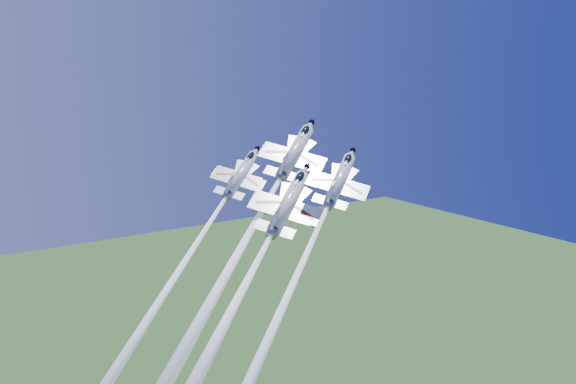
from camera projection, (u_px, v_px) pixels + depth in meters
jet_lead at (252, 228)px, 91.81m from camera, size 36.23×32.55×40.19m
jet_left at (186, 260)px, 87.07m from camera, size 33.01×30.20×39.82m
jet_right at (295, 279)px, 79.53m from camera, size 34.68×31.66×41.41m
jet_slot at (255, 266)px, 84.40m from camera, size 29.91×26.24×31.70m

